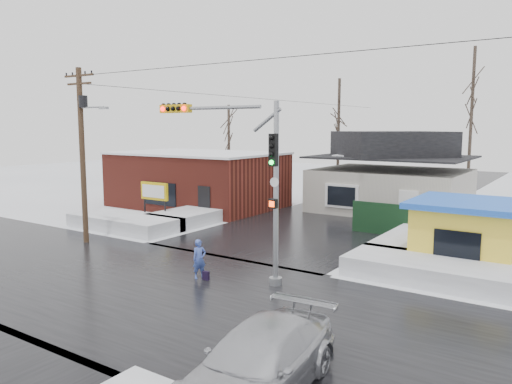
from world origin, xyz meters
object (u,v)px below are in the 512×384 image
Objects in this scene: traffic_signal at (241,166)px; marquee_sign at (154,192)px; kiosk at (467,233)px; car at (259,363)px; utility_pole at (83,145)px; pedestrian at (199,259)px.

traffic_signal is 13.42m from marquee_sign.
car is (-1.65, -13.97, -0.69)m from kiosk.
kiosk is at bearing 1.55° from marquee_sign.
traffic_signal is at bearing 123.19° from car.
kiosk is at bearing 20.44° from utility_pole.
traffic_signal reaches higher than kiosk.
utility_pole reaches higher than pedestrian.
marquee_sign is at bearing 150.28° from traffic_signal.
car is at bearing -52.05° from traffic_signal.
traffic_signal is at bearing -2.95° from utility_pole.
utility_pole is 1.96× the size of kiosk.
utility_pole is at bearing 104.27° from pedestrian.
kiosk is 11.66m from pedestrian.
kiosk reaches higher than car.
pedestrian is at bearing -9.44° from utility_pole.
utility_pole is 5.72× the size of pedestrian.
pedestrian is at bearing 133.95° from car.
kiosk reaches higher than marquee_sign.
marquee_sign is at bearing 136.60° from car.
pedestrian is 9.07m from car.
pedestrian is at bearing -36.72° from marquee_sign.
traffic_signal is 10.39m from utility_pole.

